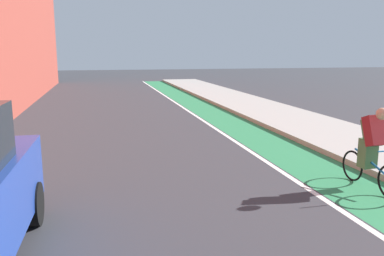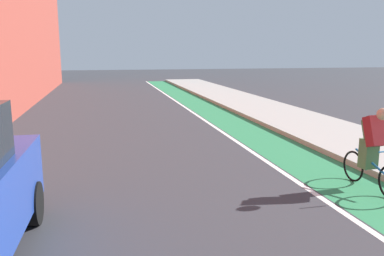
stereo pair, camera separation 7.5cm
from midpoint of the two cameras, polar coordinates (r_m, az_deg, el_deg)
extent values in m
plane|color=#38383D|center=(12.27, -6.60, -1.25)|extent=(92.23, 92.23, 0.00)
cube|color=#2D8451|center=(14.92, 5.77, 0.95)|extent=(1.60, 41.92, 0.00)
cube|color=white|center=(14.66, 2.43, 0.82)|extent=(0.12, 41.92, 0.00)
cube|color=#A8A59E|center=(15.79, 13.77, 1.50)|extent=(3.02, 41.92, 0.14)
cylinder|color=black|center=(6.50, -21.69, -10.10)|extent=(0.23, 0.66, 0.66)
torus|color=black|center=(8.65, 22.44, -5.11)|extent=(0.05, 0.62, 0.62)
cylinder|color=#1966A5|center=(8.19, 24.71, -4.56)|extent=(0.06, 0.96, 0.33)
cylinder|color=#1966A5|center=(8.31, 23.98, -3.71)|extent=(0.04, 0.12, 0.55)
cube|color=#4C7247|center=(8.23, 24.35, -3.37)|extent=(0.28, 0.25, 0.56)
cube|color=maroon|center=(8.04, 25.16, -0.40)|extent=(0.33, 0.41, 0.60)
sphere|color=tan|center=(7.87, 26.07, 1.81)|extent=(0.22, 0.22, 0.22)
cube|color=#4C7247|center=(8.13, 24.63, -0.10)|extent=(0.27, 0.28, 0.39)
camera|label=1|loc=(0.04, -89.71, 0.06)|focal=37.00mm
camera|label=2|loc=(0.04, 90.29, -0.06)|focal=37.00mm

